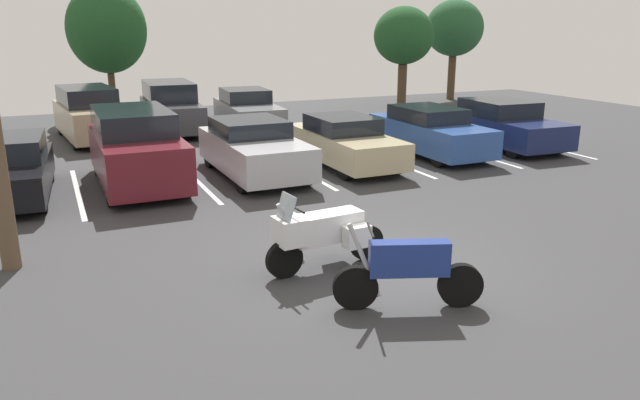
% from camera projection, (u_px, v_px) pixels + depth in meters
% --- Properties ---
extents(ground, '(44.00, 44.00, 0.10)m').
position_uv_depth(ground, '(386.00, 269.00, 10.32)').
color(ground, '#38383A').
extents(motorcycle_touring, '(2.21, 0.99, 1.39)m').
position_uv_depth(motorcycle_touring, '(322.00, 232.00, 9.98)').
color(motorcycle_touring, black).
rests_on(motorcycle_touring, ground).
extents(motorcycle_second, '(2.07, 0.95, 1.30)m').
position_uv_depth(motorcycle_second, '(408.00, 270.00, 8.63)').
color(motorcycle_second, black).
rests_on(motorcycle_second, ground).
extents(parking_stripes, '(23.47, 5.00, 0.01)m').
position_uv_depth(parking_stripes, '(196.00, 180.00, 15.96)').
color(parking_stripes, silver).
rests_on(parking_stripes, ground).
extents(car_black, '(2.15, 4.37, 1.43)m').
position_uv_depth(car_black, '(6.00, 169.00, 14.11)').
color(car_black, black).
rests_on(car_black, ground).
extents(car_maroon, '(1.92, 4.64, 1.89)m').
position_uv_depth(car_maroon, '(136.00, 148.00, 15.25)').
color(car_maroon, maroon).
rests_on(car_maroon, ground).
extents(car_silver, '(1.93, 4.51, 1.49)m').
position_uv_depth(car_silver, '(254.00, 149.00, 16.25)').
color(car_silver, '#B7B7BC').
rests_on(car_silver, ground).
extents(car_champagne, '(1.78, 4.63, 1.41)m').
position_uv_depth(car_champagne, '(344.00, 142.00, 17.49)').
color(car_champagne, '#C1B289').
rests_on(car_champagne, ground).
extents(car_blue, '(1.77, 4.68, 1.47)m').
position_uv_depth(car_blue, '(430.00, 131.00, 18.94)').
color(car_blue, '#2D519E').
rests_on(car_blue, ground).
extents(car_navy, '(2.17, 4.64, 1.51)m').
position_uv_depth(car_navy, '(504.00, 124.00, 20.15)').
color(car_navy, navy).
rests_on(car_navy, ground).
extents(car_far_tan, '(2.24, 4.92, 1.84)m').
position_uv_depth(car_far_tan, '(89.00, 114.00, 21.29)').
color(car_far_tan, tan).
rests_on(car_far_tan, ground).
extents(car_far_charcoal, '(2.01, 4.73, 1.87)m').
position_uv_depth(car_far_charcoal, '(171.00, 108.00, 22.82)').
color(car_far_charcoal, '#38383D').
rests_on(car_far_charcoal, ground).
extents(car_far_grey, '(2.13, 4.87, 1.50)m').
position_uv_depth(car_far_grey, '(247.00, 110.00, 23.80)').
color(car_far_grey, slate).
rests_on(car_far_grey, ground).
extents(tree_center, '(3.05, 3.05, 5.21)m').
position_uv_depth(tree_center, '(454.00, 29.00, 32.15)').
color(tree_center, '#4C3823').
rests_on(tree_center, ground).
extents(tree_far_left, '(3.37, 3.37, 5.62)m').
position_uv_depth(tree_far_left, '(107.00, 29.00, 26.24)').
color(tree_far_left, '#4C3823').
rests_on(tree_far_left, ground).
extents(tree_right, '(2.82, 2.82, 4.77)m').
position_uv_depth(tree_right, '(404.00, 36.00, 28.60)').
color(tree_right, '#4C3823').
rests_on(tree_right, ground).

